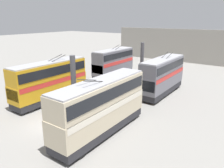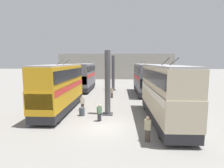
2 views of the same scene
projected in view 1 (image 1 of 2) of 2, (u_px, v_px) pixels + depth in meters
ground_plane at (49, 126)px, 21.94m from camera, size 240.00×240.00×0.00m
depot_back_wall at (184, 46)px, 52.53m from camera, size 0.50×36.00×7.89m
support_column_near at (74, 86)px, 23.95m from camera, size 1.05×1.05×6.60m
support_column_far at (142, 63)px, 36.15m from camera, size 1.05×1.05×6.60m
bus_left_near at (101, 104)px, 19.68m from camera, size 10.97×2.54×5.78m
bus_left_far at (162, 74)px, 30.34m from camera, size 9.83×2.54×5.70m
bus_right_near at (50, 79)px, 27.77m from camera, size 10.59×2.54×5.77m
bus_right_mid at (113, 62)px, 38.63m from camera, size 9.18×2.54×5.73m
person_aisle_foreground at (56, 111)px, 23.30m from camera, size 0.47×0.46×1.60m
person_by_right_row at (66, 97)px, 27.39m from camera, size 0.41×0.48×1.65m
person_by_left_row at (49, 137)px, 18.05m from camera, size 0.38×0.48×1.81m
person_aisle_midway at (117, 88)px, 31.07m from camera, size 0.48×0.44×1.63m
oil_drum at (56, 106)px, 25.76m from camera, size 0.58×0.58×0.83m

